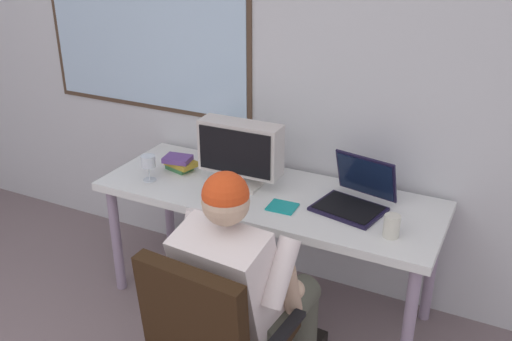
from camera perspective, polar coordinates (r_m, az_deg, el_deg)
name	(u,v)px	position (r m, az deg, el deg)	size (l,w,h in m)	color
wall_rear	(255,40)	(3.26, -0.08, 12.91)	(5.46, 0.08, 2.85)	silver
desk	(268,204)	(3.08, 1.20, -3.41)	(1.85, 0.67, 0.72)	#97849F
office_chair	(212,334)	(2.42, -4.48, -16.02)	(0.61, 0.55, 0.91)	black
person_seated	(244,281)	(2.52, -1.17, -11.05)	(0.55, 0.81, 1.19)	#4F5145
crt_monitor	(240,149)	(3.05, -1.59, 2.14)	(0.46, 0.19, 0.36)	beige
laptop	(357,194)	(2.93, 10.05, -2.30)	(0.39, 0.39, 0.25)	black
wine_glass	(148,163)	(3.19, -10.75, 0.77)	(0.08, 0.08, 0.15)	silver
book_stack	(179,163)	(3.32, -7.69, 0.78)	(0.20, 0.16, 0.09)	#387544
cd_case	(282,207)	(2.89, 2.66, -3.66)	(0.15, 0.13, 0.01)	teal
coffee_mug	(392,226)	(2.69, 13.45, -5.44)	(0.08, 0.08, 0.11)	beige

